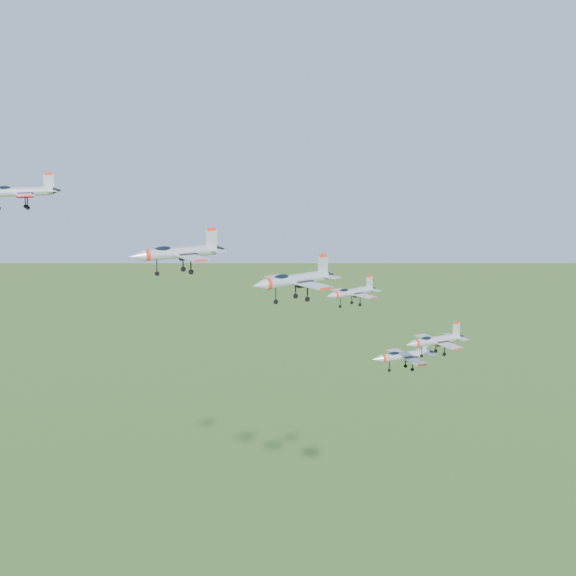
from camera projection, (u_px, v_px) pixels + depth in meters
jet_lead at (17, 192)px, 110.46m from camera, size 11.81×9.78×3.16m
jet_left_high at (178, 252)px, 105.26m from camera, size 13.73×11.29×3.68m
jet_right_high at (294, 280)px, 98.43m from camera, size 12.93×10.78×3.46m
jet_left_low at (351, 292)px, 124.52m from camera, size 10.58×8.83×2.83m
jet_right_low at (435, 340)px, 112.62m from camera, size 10.45×8.60×2.80m
jet_trail at (403, 356)px, 130.93m from camera, size 11.94×9.96×3.19m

